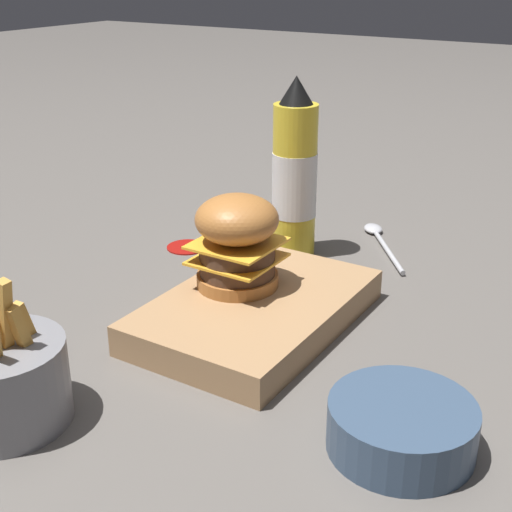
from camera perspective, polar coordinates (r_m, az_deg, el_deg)
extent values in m
plane|color=#5B5651|center=(0.86, -1.46, -4.50)|extent=(6.00, 6.00, 0.00)
cube|color=#A37A51|center=(0.82, 0.00, -4.37)|extent=(0.29, 0.19, 0.04)
cylinder|color=#AD6B33|center=(0.83, -1.32, -1.96)|extent=(0.10, 0.10, 0.02)
cylinder|color=#4C3323|center=(0.83, -1.33, -0.96)|extent=(0.09, 0.09, 0.02)
cube|color=gold|center=(0.82, -1.33, -0.33)|extent=(0.09, 0.09, 0.00)
cylinder|color=#4C3323|center=(0.82, -1.34, 0.30)|extent=(0.09, 0.09, 0.02)
cube|color=gold|center=(0.82, -1.35, 0.95)|extent=(0.09, 0.09, 0.00)
ellipsoid|color=#AD6B33|center=(0.81, -1.36, 2.88)|extent=(0.10, 0.10, 0.06)
cylinder|color=yellow|center=(0.99, 3.09, 5.98)|extent=(0.06, 0.06, 0.21)
cylinder|color=silver|center=(0.99, 3.09, 5.75)|extent=(0.06, 0.06, 0.09)
cone|color=black|center=(0.96, 3.25, 13.14)|extent=(0.05, 0.05, 0.04)
cylinder|color=slate|center=(0.69, -19.62, -9.55)|extent=(0.12, 0.12, 0.08)
cube|color=gold|center=(0.66, -19.41, -5.51)|extent=(0.01, 0.03, 0.10)
cube|color=gold|center=(0.66, -18.10, -6.37)|extent=(0.03, 0.01, 0.07)
cube|color=gold|center=(0.68, -17.76, -5.83)|extent=(0.03, 0.01, 0.07)
cylinder|color=#384C66|center=(0.64, 11.57, -13.24)|extent=(0.13, 0.13, 0.04)
cylinder|color=beige|center=(0.63, 11.70, -11.84)|extent=(0.11, 0.11, 0.01)
cylinder|color=#B2B2B7|center=(1.03, 10.57, 0.33)|extent=(0.12, 0.09, 0.01)
ellipsoid|color=#B2B2B7|center=(1.11, 9.35, 2.18)|extent=(0.05, 0.05, 0.01)
cylinder|color=#9E140F|center=(1.04, -5.56, 0.76)|extent=(0.06, 0.06, 0.00)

